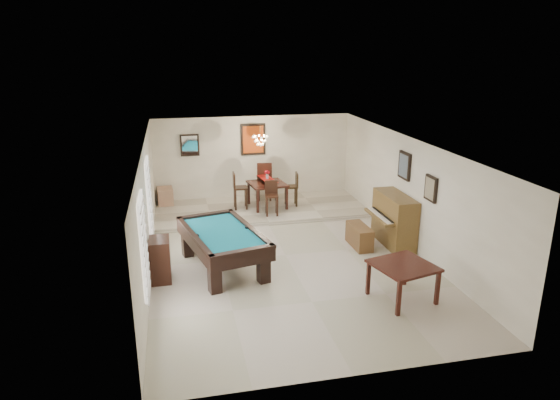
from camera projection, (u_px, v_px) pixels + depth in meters
name	position (u px, v px, depth m)	size (l,w,h in m)	color
ground_plane	(285.00, 255.00, 11.51)	(6.00, 9.00, 0.02)	beige
wall_back	(253.00, 158.00, 15.32)	(6.00, 0.04, 2.60)	silver
wall_front	(358.00, 296.00, 6.92)	(6.00, 0.04, 2.60)	silver
wall_left	(147.00, 210.00, 10.51)	(0.04, 9.00, 2.60)	silver
wall_right	(410.00, 193.00, 11.72)	(0.04, 9.00, 2.60)	silver
ceiling	(286.00, 144.00, 10.73)	(6.00, 9.00, 0.04)	white
dining_step	(261.00, 209.00, 14.52)	(6.00, 2.50, 0.12)	beige
window_left_front	(144.00, 245.00, 8.43)	(0.06, 1.00, 1.70)	white
window_left_rear	(149.00, 198.00, 11.05)	(0.06, 1.00, 1.70)	white
pool_table	(223.00, 250.00, 10.72)	(1.35, 2.49, 0.83)	black
square_table	(402.00, 282.00, 9.42)	(1.04, 1.04, 0.72)	black
upright_piano	(389.00, 220.00, 11.95)	(0.83, 1.49, 1.24)	brown
piano_bench	(359.00, 236.00, 11.93)	(0.37, 0.94, 0.52)	brown
apothecary_chest	(160.00, 260.00, 10.16)	(0.40, 0.60, 0.90)	black
dining_table	(267.00, 193.00, 14.46)	(1.00, 1.00, 0.83)	black
flower_vase	(267.00, 174.00, 14.29)	(0.16, 0.16, 0.27)	#B60F1C
dining_chair_south	(272.00, 198.00, 13.73)	(0.35, 0.35, 0.95)	black
dining_chair_north	(264.00, 181.00, 15.07)	(0.44, 0.44, 1.18)	black
dining_chair_west	(240.00, 191.00, 14.27)	(0.39, 0.39, 1.06)	black
dining_chair_east	(291.00, 189.00, 14.55)	(0.36, 0.36, 0.98)	black
corner_bench	(165.00, 196.00, 14.73)	(0.44, 0.54, 0.49)	tan
chandelier	(260.00, 137.00, 13.83)	(0.44, 0.44, 0.60)	#FFE5B2
back_painting	(253.00, 139.00, 15.10)	(0.75, 0.06, 0.95)	#D84C14
back_mirror	(190.00, 145.00, 14.74)	(0.55, 0.06, 0.65)	white
right_picture_upper	(405.00, 166.00, 11.82)	(0.06, 0.55, 0.65)	slate
right_picture_lower	(431.00, 189.00, 10.66)	(0.06, 0.45, 0.55)	gray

